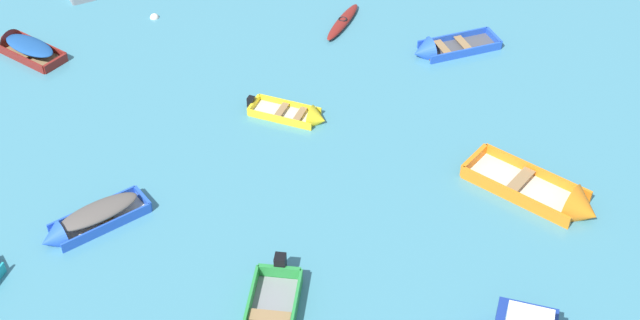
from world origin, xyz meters
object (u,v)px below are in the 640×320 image
(rowboat_blue_foreground_center, at_px, (84,223))
(mooring_buoy_near_foreground, at_px, (155,18))
(rowboat_maroon_distant_center, at_px, (21,45))
(rowboat_orange_near_left, at_px, (559,201))
(rowboat_blue_back_row_left, at_px, (437,50))
(rowboat_yellow_far_right, at_px, (303,116))
(kayak_maroon_far_back, at_px, (343,22))

(rowboat_blue_foreground_center, bearing_deg, mooring_buoy_near_foreground, 97.28)
(mooring_buoy_near_foreground, bearing_deg, rowboat_blue_foreground_center, -82.72)
(rowboat_maroon_distant_center, bearing_deg, rowboat_orange_near_left, -16.19)
(rowboat_blue_back_row_left, xyz_separation_m, rowboat_yellow_far_right, (-4.73, -5.23, -0.02))
(rowboat_orange_near_left, bearing_deg, rowboat_blue_back_row_left, 117.14)
(rowboat_orange_near_left, bearing_deg, rowboat_blue_foreground_center, -167.35)
(rowboat_yellow_far_right, relative_size, mooring_buoy_near_foreground, 8.15)
(rowboat_yellow_far_right, bearing_deg, rowboat_blue_foreground_center, -131.49)
(rowboat_yellow_far_right, distance_m, rowboat_blue_foreground_center, 9.03)
(rowboat_maroon_distant_center, relative_size, mooring_buoy_near_foreground, 9.20)
(rowboat_yellow_far_right, bearing_deg, rowboat_blue_back_row_left, 47.88)
(kayak_maroon_far_back, xyz_separation_m, mooring_buoy_near_foreground, (-8.25, -0.65, -0.15))
(rowboat_blue_back_row_left, xyz_separation_m, mooring_buoy_near_foreground, (-12.38, 1.01, -0.16))
(rowboat_orange_near_left, xyz_separation_m, rowboat_maroon_distant_center, (-21.42, 6.22, 0.07))
(rowboat_yellow_far_right, xyz_separation_m, mooring_buoy_near_foreground, (-7.65, 6.24, -0.14))
(kayak_maroon_far_back, relative_size, rowboat_blue_foreground_center, 0.99)
(rowboat_blue_back_row_left, relative_size, kayak_maroon_far_back, 1.19)
(rowboat_blue_back_row_left, distance_m, kayak_maroon_far_back, 4.45)
(kayak_maroon_far_back, bearing_deg, rowboat_maroon_distant_center, -162.57)
(kayak_maroon_far_back, height_order, rowboat_orange_near_left, rowboat_orange_near_left)
(kayak_maroon_far_back, xyz_separation_m, rowboat_yellow_far_right, (-0.60, -6.89, -0.00))
(rowboat_maroon_distant_center, bearing_deg, rowboat_blue_back_row_left, 7.98)
(kayak_maroon_far_back, xyz_separation_m, rowboat_orange_near_left, (8.54, -10.26, 0.07))
(kayak_maroon_far_back, bearing_deg, rowboat_orange_near_left, -50.25)
(rowboat_maroon_distant_center, bearing_deg, rowboat_yellow_far_right, -13.07)
(rowboat_blue_foreground_center, height_order, rowboat_maroon_distant_center, rowboat_maroon_distant_center)
(rowboat_maroon_distant_center, bearing_deg, kayak_maroon_far_back, 17.43)
(rowboat_blue_back_row_left, relative_size, rowboat_orange_near_left, 0.81)
(rowboat_maroon_distant_center, bearing_deg, rowboat_blue_foreground_center, -56.80)
(rowboat_maroon_distant_center, bearing_deg, mooring_buoy_near_foreground, 36.25)
(rowboat_blue_back_row_left, height_order, rowboat_maroon_distant_center, rowboat_blue_back_row_left)
(rowboat_blue_back_row_left, xyz_separation_m, rowboat_orange_near_left, (4.41, -8.60, 0.05))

